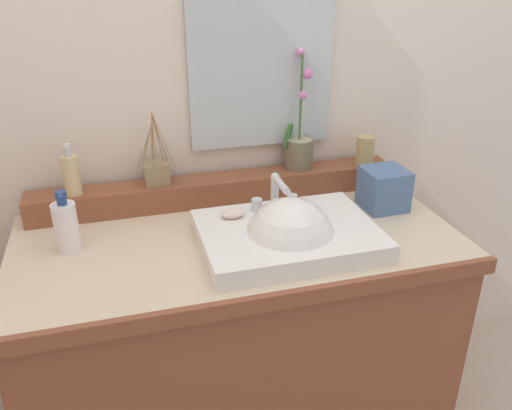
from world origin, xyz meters
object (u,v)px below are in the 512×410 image
(potted_plant, at_px, (299,145))
(tissue_box, at_px, (384,189))
(reed_diffuser, at_px, (156,172))
(tumbler_cup, at_px, (365,151))
(soap_dispenser, at_px, (71,174))
(lotion_bottle, at_px, (66,226))
(sink_basin, at_px, (289,239))
(soap_bar, at_px, (233,214))

(potted_plant, relative_size, tissue_box, 3.00)
(reed_diffuser, bearing_deg, tumbler_cup, -1.97)
(soap_dispenser, bearing_deg, lotion_bottle, -95.15)
(lotion_bottle, bearing_deg, sink_basin, -13.62)
(soap_bar, height_order, potted_plant, potted_plant)
(tumbler_cup, bearing_deg, soap_dispenser, 179.54)
(sink_basin, height_order, soap_bar, sink_basin)
(soap_bar, height_order, reed_diffuser, reed_diffuser)
(soap_bar, distance_m, soap_dispenser, 0.50)
(sink_basin, height_order, tissue_box, sink_basin)
(potted_plant, xyz_separation_m, tissue_box, (0.21, -0.21, -0.10))
(soap_bar, bearing_deg, soap_dispenser, 152.59)
(sink_basin, relative_size, soap_dispenser, 3.05)
(soap_dispenser, bearing_deg, soap_bar, -27.41)
(reed_diffuser, distance_m, tissue_box, 0.72)
(lotion_bottle, bearing_deg, tissue_box, 0.71)
(tissue_box, bearing_deg, tumbler_cup, 85.36)
(lotion_bottle, bearing_deg, tumbler_cup, 10.85)
(sink_basin, distance_m, reed_diffuser, 0.49)
(lotion_bottle, height_order, tissue_box, lotion_bottle)
(lotion_bottle, bearing_deg, reed_diffuser, 38.18)
(potted_plant, distance_m, tumbler_cup, 0.23)
(tissue_box, bearing_deg, potted_plant, 135.59)
(potted_plant, height_order, lotion_bottle, potted_plant)
(sink_basin, xyz_separation_m, soap_bar, (-0.13, 0.11, 0.05))
(reed_diffuser, height_order, lotion_bottle, reed_diffuser)
(tumbler_cup, bearing_deg, lotion_bottle, -169.15)
(soap_dispenser, height_order, tumbler_cup, soap_dispenser)
(tumbler_cup, xyz_separation_m, reed_diffuser, (-0.71, 0.02, -0.01))
(tumbler_cup, bearing_deg, soap_bar, -157.07)
(sink_basin, distance_m, soap_bar, 0.18)
(sink_basin, bearing_deg, reed_diffuser, 132.24)
(tissue_box, bearing_deg, reed_diffuser, 163.93)
(sink_basin, bearing_deg, lotion_bottle, 166.38)
(reed_diffuser, xyz_separation_m, lotion_bottle, (-0.27, -0.21, -0.05))
(soap_dispenser, bearing_deg, tissue_box, -10.96)
(reed_diffuser, bearing_deg, soap_bar, -52.48)
(tumbler_cup, height_order, lotion_bottle, tumbler_cup)
(sink_basin, xyz_separation_m, potted_plant, (0.16, 0.37, 0.14))
(soap_dispenser, xyz_separation_m, tumbler_cup, (0.96, -0.01, -0.02))
(soap_bar, distance_m, reed_diffuser, 0.31)
(soap_bar, height_order, tissue_box, tissue_box)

